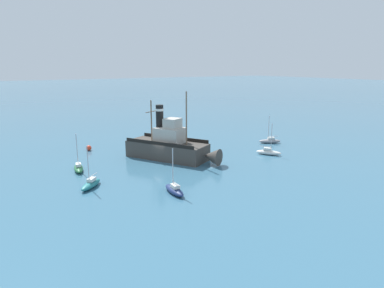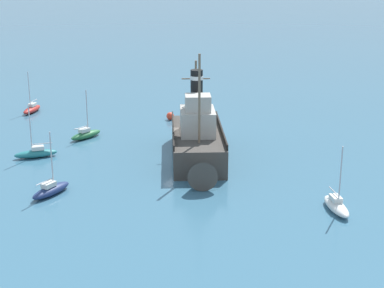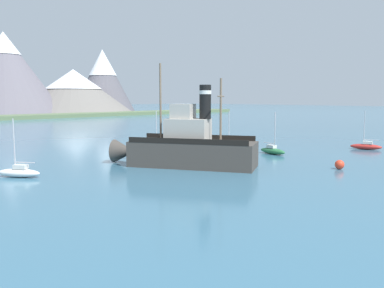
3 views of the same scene
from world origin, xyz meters
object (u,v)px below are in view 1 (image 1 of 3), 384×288
object	(u,v)px
sailboat_white	(269,152)
sailboat_navy	(174,190)
sailboat_green	(79,168)
sailboat_teal	(91,184)
sailboat_grey	(270,141)
old_tugboat	(171,147)
mooring_buoy	(89,148)

from	to	relation	value
sailboat_white	sailboat_navy	distance (m)	21.20
sailboat_green	sailboat_teal	bearing A→B (deg)	86.01
sailboat_grey	sailboat_navy	xyz separation A→B (m)	(26.22, 11.97, 0.00)
old_tugboat	sailboat_navy	bearing A→B (deg)	62.33
sailboat_grey	sailboat_white	world-z (taller)	same
old_tugboat	sailboat_navy	distance (m)	14.07
sailboat_teal	sailboat_green	bearing A→B (deg)	-93.99
sailboat_grey	sailboat_navy	size ratio (longest dim) A/B	1.00
sailboat_grey	sailboat_teal	xyz separation A→B (m)	(33.18, 5.34, 0.00)
old_tugboat	mooring_buoy	xyz separation A→B (m)	(8.69, -11.36, -1.40)
sailboat_grey	mooring_buoy	world-z (taller)	sailboat_grey
old_tugboat	sailboat_white	size ratio (longest dim) A/B	2.92
sailboat_white	sailboat_teal	xyz separation A→B (m)	(27.20, -0.33, 0.00)
sailboat_green	sailboat_white	world-z (taller)	same
sailboat_green	sailboat_teal	distance (m)	7.02
sailboat_white	sailboat_green	bearing A→B (deg)	-15.36
sailboat_white	sailboat_navy	size ratio (longest dim) A/B	1.00
mooring_buoy	sailboat_teal	bearing A→B (deg)	74.42
sailboat_teal	old_tugboat	bearing A→B (deg)	-156.81
sailboat_white	sailboat_navy	world-z (taller)	same
old_tugboat	sailboat_white	world-z (taller)	old_tugboat
sailboat_grey	sailboat_green	bearing A→B (deg)	-2.92
sailboat_green	sailboat_white	xyz separation A→B (m)	(-26.71, 7.34, 0.00)
sailboat_grey	sailboat_green	distance (m)	32.73
sailboat_white	mooring_buoy	bearing A→B (deg)	-37.90
old_tugboat	sailboat_grey	size ratio (longest dim) A/B	2.92
sailboat_teal	mooring_buoy	size ratio (longest dim) A/B	5.67
sailboat_grey	sailboat_navy	distance (m)	28.82
old_tugboat	mooring_buoy	distance (m)	14.37
old_tugboat	sailboat_white	distance (m)	15.09
sailboat_teal	mooring_buoy	bearing A→B (deg)	-105.58
old_tugboat	sailboat_grey	distance (m)	19.77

